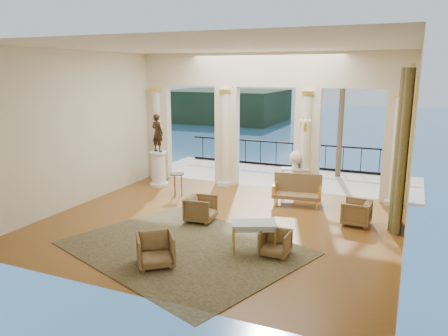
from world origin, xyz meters
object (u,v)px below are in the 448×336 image
at_px(game_table, 254,225).
at_px(pedestal, 159,169).
at_px(statue, 157,133).
at_px(settee, 297,190).
at_px(console_table, 295,173).
at_px(armchair_b, 275,242).
at_px(side_table, 177,177).
at_px(armchair_d, 201,208).
at_px(armchair_a, 155,248).
at_px(armchair_c, 356,212).

bearing_deg(game_table, pedestal, 115.94).
relative_size(game_table, statue, 0.87).
xyz_separation_m(settee, console_table, (-0.37, 1.15, 0.25)).
relative_size(armchair_b, side_table, 0.84).
bearing_deg(statue, game_table, 153.63).
xyz_separation_m(armchair_b, console_table, (-0.84, 4.88, 0.40)).
height_order(armchair_d, pedestal, pedestal).
distance_m(armchair_d, game_table, 2.35).
relative_size(armchair_a, armchair_c, 1.04).
relative_size(armchair_a, console_table, 0.77).
relative_size(game_table, side_table, 1.51).
bearing_deg(armchair_d, pedestal, 41.92).
height_order(armchair_b, settee, settee).
xyz_separation_m(armchair_a, console_table, (1.26, 6.35, 0.34)).
distance_m(armchair_c, game_table, 3.26).
bearing_deg(armchair_a, statue, 82.59).
height_order(armchair_d, side_table, armchair_d).
height_order(armchair_c, statue, statue).
distance_m(armchair_b, game_table, 0.58).
relative_size(console_table, side_table, 1.31).
bearing_deg(side_table, armchair_b, -36.71).
bearing_deg(armchair_c, game_table, -32.31).
relative_size(pedestal, statue, 0.94).
relative_size(armchair_d, console_table, 0.77).
bearing_deg(settee, armchair_d, -138.35).
bearing_deg(game_table, console_table, 69.08).
bearing_deg(armchair_b, armchair_c, 64.55).
relative_size(armchair_c, game_table, 0.64).
xyz_separation_m(console_table, side_table, (-3.36, -1.75, -0.08)).
bearing_deg(statue, pedestal, -0.00).
height_order(armchair_c, pedestal, pedestal).
bearing_deg(side_table, armchair_c, -4.55).
bearing_deg(game_table, armchair_b, -27.49).
height_order(settee, pedestal, pedestal).
height_order(statue, console_table, statue).
bearing_deg(settee, pedestal, 167.47).
bearing_deg(console_table, pedestal, 170.29).
bearing_deg(armchair_a, pedestal, 82.59).
bearing_deg(pedestal, side_table, -36.42).
bearing_deg(armchair_d, armchair_a, -178.37).
bearing_deg(pedestal, armchair_b, -36.65).
distance_m(statue, console_table, 4.82).
xyz_separation_m(armchair_b, settee, (-0.47, 3.73, 0.15)).
distance_m(armchair_a, game_table, 2.20).
bearing_deg(game_table, settee, 64.54).
xyz_separation_m(statue, console_table, (4.61, 0.83, -1.13)).
bearing_deg(game_table, statue, 115.94).
xyz_separation_m(armchair_a, game_table, (1.60, 1.49, 0.23)).
distance_m(armchair_b, armchair_d, 2.79).
height_order(armchair_c, armchair_d, armchair_d).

